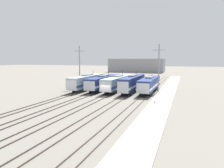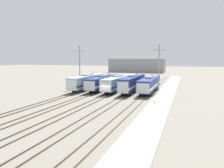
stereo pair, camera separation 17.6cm
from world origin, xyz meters
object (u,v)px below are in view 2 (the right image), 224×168
locomotive_center_right (132,83)px  locomotive_far_left (87,82)px  catenary_tower_left (80,66)px  locomotive_center (118,83)px  locomotive_center_left (103,82)px  catenary_tower_right (159,67)px  traffic_cone (155,101)px  locomotive_far_right (149,84)px

locomotive_center_right → locomotive_far_left: bearing=-179.6°
locomotive_far_left → catenary_tower_left: 5.22m
catenary_tower_left → locomotive_center: bearing=-2.2°
locomotive_center_left → catenary_tower_right: size_ratio=1.58×
locomotive_center → catenary_tower_right: bearing=2.4°
locomotive_center_right → locomotive_center: bearing=166.2°
locomotive_far_left → locomotive_center_right: size_ratio=0.98×
locomotive_far_left → locomotive_center: size_ratio=0.91×
locomotive_center_left → locomotive_center: bearing=-4.2°
traffic_cone → locomotive_far_right: bearing=103.2°
locomotive_center_left → traffic_cone: 21.58m
locomotive_far_right → catenary_tower_left: (-19.67, 0.93, 4.20)m
catenary_tower_right → locomotive_center_right: bearing=-166.9°
locomotive_center_right → traffic_cone: (7.45, -13.20, -1.70)m
locomotive_far_right → catenary_tower_left: 20.13m
locomotive_far_left → traffic_cone: bearing=-33.2°
locomotive_center_left → locomotive_far_right: locomotive_center_left is taller
locomotive_center_right → catenary_tower_left: 16.04m
locomotive_far_left → locomotive_center: 8.49m
locomotive_center_left → locomotive_far_right: size_ratio=1.05×
locomotive_center_right → locomotive_far_right: size_ratio=1.03×
catenary_tower_left → catenary_tower_right: bearing=0.0°
locomotive_center_left → locomotive_center_right: (8.42, -1.35, 0.16)m
locomotive_center → catenary_tower_right: size_ratio=1.65×
traffic_cone → locomotive_center: bearing=129.3°
locomotive_center → catenary_tower_left: (-11.25, 0.43, 4.16)m
locomotive_far_left → locomotive_center_right: 12.63m
locomotive_center → traffic_cone: size_ratio=38.83×
locomotive_center_right → catenary_tower_left: bearing=174.6°
catenary_tower_right → traffic_cone: 15.80m
locomotive_center_left → locomotive_center_right: size_ratio=1.02×
locomotive_center_left → locomotive_far_right: 12.65m
locomotive_far_left → catenary_tower_right: size_ratio=1.51×
locomotive_far_left → traffic_cone: locomotive_far_left is taller
locomotive_center_left → locomotive_far_left: bearing=-161.2°
catenary_tower_left → catenary_tower_right: (21.78, 0.00, 0.00)m
locomotive_center → traffic_cone: bearing=-50.7°
catenary_tower_right → locomotive_center: bearing=-177.6°
locomotive_center_left → catenary_tower_left: size_ratio=1.58×
traffic_cone → catenary_tower_left: bearing=147.4°
catenary_tower_right → traffic_cone: (1.12, -14.68, -5.74)m
catenary_tower_left → catenary_tower_right: size_ratio=1.00×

